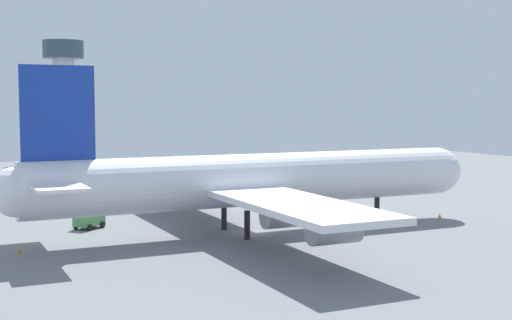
{
  "coord_description": "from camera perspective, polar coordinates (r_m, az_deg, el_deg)",
  "views": [
    {
      "loc": [
        -36.31,
        -77.06,
        15.85
      ],
      "look_at": [
        0.0,
        0.0,
        9.0
      ],
      "focal_mm": 49.04,
      "sensor_mm": 36.0,
      "label": 1
    }
  ],
  "objects": [
    {
      "name": "ground_plane",
      "position": [
        86.65,
        0.0,
        -5.94
      ],
      "size": [
        247.73,
        247.73,
        0.0
      ],
      "primitive_type": "plane",
      "color": "slate"
    },
    {
      "name": "safety_cone_tail",
      "position": [
        79.0,
        -18.73,
        -7.0
      ],
      "size": [
        0.43,
        0.43,
        0.61
      ],
      "primitive_type": "cone",
      "color": "orange",
      "rests_on": "ground_plane"
    },
    {
      "name": "control_tower",
      "position": [
        204.96,
        -15.39,
        5.8
      ],
      "size": [
        11.31,
        11.31,
        33.55
      ],
      "color": "silver",
      "rests_on": "ground_plane"
    },
    {
      "name": "pushback_tractor",
      "position": [
        91.7,
        -13.52,
        -4.76
      ],
      "size": [
        4.31,
        3.96,
        2.32
      ],
      "color": "#4C8C4C",
      "rests_on": "ground_plane"
    },
    {
      "name": "cargo_airplane",
      "position": [
        85.61,
        -0.12,
        -1.69
      ],
      "size": [
        61.93,
        57.36,
        20.0
      ],
      "color": "silver",
      "rests_on": "ground_plane"
    },
    {
      "name": "safety_cone_nose",
      "position": [
        100.78,
        14.76,
        -4.41
      ],
      "size": [
        0.46,
        0.46,
        0.66
      ],
      "primitive_type": "cone",
      "color": "orange",
      "rests_on": "ground_plane"
    }
  ]
}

